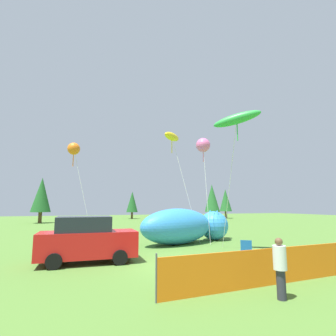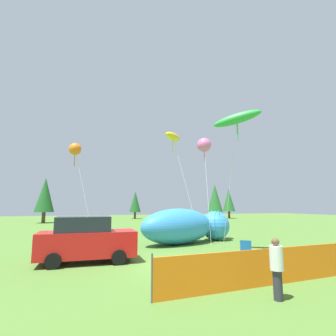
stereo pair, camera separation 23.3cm
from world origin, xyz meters
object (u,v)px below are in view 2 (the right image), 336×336
(parked_car, at_px, (87,240))
(kite_green_fish, at_px, (237,119))
(spectator_in_green_shirt, at_px, (277,266))
(inflatable_cat, at_px, (186,227))
(kite_pink_octopus, at_px, (204,145))
(kite_orange_flower, at_px, (75,149))
(folding_chair, at_px, (246,249))
(kite_yellow_hero, at_px, (173,137))

(parked_car, relative_size, kite_green_fish, 0.53)
(spectator_in_green_shirt, bearing_deg, inflatable_cat, 80.60)
(kite_pink_octopus, bearing_deg, kite_orange_flower, 165.84)
(folding_chair, height_order, kite_yellow_hero, kite_yellow_hero)
(inflatable_cat, height_order, kite_yellow_hero, kite_yellow_hero)
(inflatable_cat, bearing_deg, folding_chair, -103.63)
(parked_car, xyz_separation_m, kite_yellow_hero, (6.29, 5.82, 6.82))
(kite_pink_octopus, distance_m, kite_yellow_hero, 2.50)
(kite_orange_flower, xyz_separation_m, kite_green_fish, (8.91, -7.34, 0.92))
(kite_orange_flower, bearing_deg, inflatable_cat, -21.49)
(kite_green_fish, distance_m, kite_yellow_hero, 6.35)
(parked_car, xyz_separation_m, kite_orange_flower, (-0.85, 7.08, 5.60))
(parked_car, bearing_deg, kite_green_fish, -0.27)
(folding_chair, distance_m, kite_yellow_hero, 10.72)
(inflatable_cat, bearing_deg, kite_yellow_hero, 83.97)
(inflatable_cat, distance_m, spectator_in_green_shirt, 10.89)
(spectator_in_green_shirt, bearing_deg, kite_yellow_hero, 83.47)
(spectator_in_green_shirt, xyz_separation_m, kite_yellow_hero, (1.42, 12.45, 6.93))
(kite_pink_octopus, bearing_deg, spectator_in_green_shirt, -107.38)
(kite_orange_flower, bearing_deg, kite_pink_octopus, -14.16)
(kite_green_fish, bearing_deg, kite_yellow_hero, 106.16)
(inflatable_cat, xyz_separation_m, kite_yellow_hero, (-0.36, 1.70, 6.75))
(parked_car, distance_m, inflatable_cat, 7.82)
(spectator_in_green_shirt, height_order, kite_orange_flower, kite_orange_flower)
(inflatable_cat, relative_size, kite_green_fish, 0.92)
(spectator_in_green_shirt, bearing_deg, kite_pink_octopus, 72.62)
(kite_green_fish, bearing_deg, spectator_in_green_shirt, -116.65)
(kite_pink_octopus, bearing_deg, kite_yellow_hero, 152.97)
(inflatable_cat, xyz_separation_m, kite_pink_octopus, (1.78, 0.61, 6.02))
(kite_green_fish, bearing_deg, kite_orange_flower, 140.51)
(parked_car, height_order, kite_green_fish, kite_green_fish)
(parked_car, distance_m, folding_chair, 7.39)
(parked_car, distance_m, kite_yellow_hero, 10.96)
(spectator_in_green_shirt, xyz_separation_m, kite_pink_octopus, (3.56, 11.36, 6.20))
(kite_green_fish, height_order, kite_pink_octopus, kite_green_fish)
(parked_car, bearing_deg, folding_chair, -14.17)
(parked_car, relative_size, kite_pink_octopus, 0.57)
(spectator_in_green_shirt, distance_m, kite_orange_flower, 15.91)
(kite_yellow_hero, bearing_deg, kite_pink_octopus, -27.03)
(kite_pink_octopus, bearing_deg, parked_car, -150.66)
(inflatable_cat, bearing_deg, kite_pink_octopus, 1.25)
(kite_pink_octopus, relative_size, kite_yellow_hero, 0.93)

